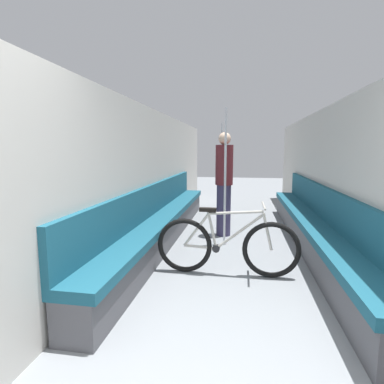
{
  "coord_description": "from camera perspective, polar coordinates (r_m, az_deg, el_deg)",
  "views": [
    {
      "loc": [
        0.09,
        -1.2,
        1.49
      ],
      "look_at": [
        -0.79,
        4.06,
        0.74
      ],
      "focal_mm": 28.0,
      "sensor_mm": 36.0,
      "label": 1
    }
  ],
  "objects": [
    {
      "name": "bicycle",
      "position": [
        3.64,
        6.63,
        -10.18
      ],
      "size": [
        1.7,
        0.46,
        0.87
      ],
      "rotation": [
        0.0,
        0.0,
        0.12
      ],
      "color": "black",
      "rests_on": "ground"
    },
    {
      "name": "grab_pole_near",
      "position": [
        4.65,
        6.32,
        2.39
      ],
      "size": [
        0.08,
        0.08,
        2.12
      ],
      "color": "gray",
      "rests_on": "ground"
    },
    {
      "name": "bench_seat_row_left",
      "position": [
        4.92,
        -5.53,
        -5.76
      ],
      "size": [
        0.42,
        5.5,
        0.95
      ],
      "color": "#4C4C51",
      "rests_on": "ground"
    },
    {
      "name": "wall_right",
      "position": [
        4.79,
        25.29,
        2.28
      ],
      "size": [
        0.1,
        9.98,
        2.14
      ],
      "primitive_type": "cube",
      "color": "beige",
      "rests_on": "ground"
    },
    {
      "name": "bench_seat_row_right",
      "position": [
        4.88,
        22.01,
        -6.46
      ],
      "size": [
        0.42,
        5.5,
        0.95
      ],
      "color": "#4C4C51",
      "rests_on": "ground"
    },
    {
      "name": "passenger_standing",
      "position": [
        5.17,
        6.11,
        1.73
      ],
      "size": [
        0.3,
        0.3,
        1.78
      ],
      "rotation": [
        0.0,
        0.0,
        -1.76
      ],
      "color": "#332D4C",
      "rests_on": "ground"
    },
    {
      "name": "grab_pole_far",
      "position": [
        7.34,
        5.61,
        4.47
      ],
      "size": [
        0.08,
        0.08,
        2.12
      ],
      "color": "gray",
      "rests_on": "ground"
    },
    {
      "name": "wall_left",
      "position": [
        4.84,
        -8.41,
        3.02
      ],
      "size": [
        0.1,
        9.98,
        2.14
      ],
      "primitive_type": "cube",
      "color": "beige",
      "rests_on": "ground"
    }
  ]
}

